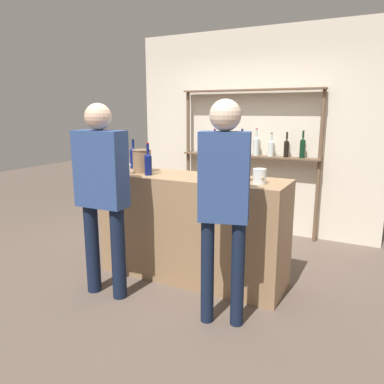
{
  "coord_description": "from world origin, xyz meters",
  "views": [
    {
      "loc": [
        1.68,
        -3.25,
        1.71
      ],
      "look_at": [
        0.0,
        0.0,
        0.91
      ],
      "focal_mm": 35.0,
      "sensor_mm": 36.0,
      "label": 1
    }
  ],
  "objects_px": {
    "counter_bottle_3": "(205,164)",
    "customer_right": "(224,193)",
    "cork_jar": "(259,176)",
    "counter_bottle_0": "(148,163)",
    "customer_left": "(102,187)",
    "counter_bottle_4": "(243,168)",
    "counter_bottle_2": "(133,157)",
    "wine_glass": "(128,163)",
    "ice_bucket": "(142,161)",
    "counter_bottle_1": "(234,163)"
  },
  "relations": [
    {
      "from": "ice_bucket",
      "to": "counter_bottle_2",
      "type": "bearing_deg",
      "value": 142.97
    },
    {
      "from": "counter_bottle_1",
      "to": "ice_bucket",
      "type": "height_order",
      "value": "counter_bottle_1"
    },
    {
      "from": "counter_bottle_3",
      "to": "customer_right",
      "type": "height_order",
      "value": "customer_right"
    },
    {
      "from": "counter_bottle_1",
      "to": "counter_bottle_0",
      "type": "bearing_deg",
      "value": -159.86
    },
    {
      "from": "counter_bottle_0",
      "to": "counter_bottle_1",
      "type": "relative_size",
      "value": 0.91
    },
    {
      "from": "counter_bottle_0",
      "to": "cork_jar",
      "type": "distance_m",
      "value": 1.14
    },
    {
      "from": "customer_left",
      "to": "wine_glass",
      "type": "bearing_deg",
      "value": 8.05
    },
    {
      "from": "counter_bottle_0",
      "to": "counter_bottle_2",
      "type": "xyz_separation_m",
      "value": [
        -0.4,
        0.3,
        0.01
      ]
    },
    {
      "from": "customer_right",
      "to": "cork_jar",
      "type": "bearing_deg",
      "value": -24.25
    },
    {
      "from": "customer_left",
      "to": "customer_right",
      "type": "distance_m",
      "value": 1.17
    },
    {
      "from": "counter_bottle_1",
      "to": "wine_glass",
      "type": "bearing_deg",
      "value": -161.26
    },
    {
      "from": "counter_bottle_2",
      "to": "ice_bucket",
      "type": "distance_m",
      "value": 0.3
    },
    {
      "from": "counter_bottle_2",
      "to": "customer_right",
      "type": "distance_m",
      "value": 1.66
    },
    {
      "from": "counter_bottle_4",
      "to": "wine_glass",
      "type": "height_order",
      "value": "counter_bottle_4"
    },
    {
      "from": "counter_bottle_1",
      "to": "counter_bottle_2",
      "type": "relative_size",
      "value": 1.08
    },
    {
      "from": "counter_bottle_3",
      "to": "counter_bottle_4",
      "type": "distance_m",
      "value": 0.48
    },
    {
      "from": "ice_bucket",
      "to": "counter_bottle_4",
      "type": "bearing_deg",
      "value": -1.55
    },
    {
      "from": "counter_bottle_4",
      "to": "cork_jar",
      "type": "xyz_separation_m",
      "value": [
        0.16,
        -0.01,
        -0.06
      ]
    },
    {
      "from": "ice_bucket",
      "to": "cork_jar",
      "type": "xyz_separation_m",
      "value": [
        1.29,
        -0.04,
        -0.05
      ]
    },
    {
      "from": "counter_bottle_4",
      "to": "customer_left",
      "type": "relative_size",
      "value": 0.18
    },
    {
      "from": "counter_bottle_2",
      "to": "counter_bottle_3",
      "type": "xyz_separation_m",
      "value": [
        0.92,
        -0.07,
        -0.01
      ]
    },
    {
      "from": "counter_bottle_2",
      "to": "counter_bottle_4",
      "type": "xyz_separation_m",
      "value": [
        1.38,
        -0.21,
        -0.0
      ]
    },
    {
      "from": "counter_bottle_2",
      "to": "wine_glass",
      "type": "bearing_deg",
      "value": -62.68
    },
    {
      "from": "counter_bottle_3",
      "to": "customer_right",
      "type": "xyz_separation_m",
      "value": [
        0.52,
        -0.75,
        -0.1
      ]
    },
    {
      "from": "counter_bottle_0",
      "to": "counter_bottle_1",
      "type": "height_order",
      "value": "counter_bottle_1"
    },
    {
      "from": "counter_bottle_0",
      "to": "counter_bottle_1",
      "type": "xyz_separation_m",
      "value": [
        0.81,
        0.3,
        0.01
      ]
    },
    {
      "from": "cork_jar",
      "to": "customer_right",
      "type": "height_order",
      "value": "customer_right"
    },
    {
      "from": "customer_left",
      "to": "counter_bottle_3",
      "type": "bearing_deg",
      "value": -41.24
    },
    {
      "from": "counter_bottle_4",
      "to": "ice_bucket",
      "type": "xyz_separation_m",
      "value": [
        -1.13,
        0.03,
        -0.0
      ]
    },
    {
      "from": "counter_bottle_0",
      "to": "ice_bucket",
      "type": "height_order",
      "value": "counter_bottle_0"
    },
    {
      "from": "counter_bottle_4",
      "to": "customer_right",
      "type": "distance_m",
      "value": 0.62
    },
    {
      "from": "counter_bottle_0",
      "to": "customer_right",
      "type": "relative_size",
      "value": 0.18
    },
    {
      "from": "counter_bottle_3",
      "to": "counter_bottle_4",
      "type": "bearing_deg",
      "value": -17.96
    },
    {
      "from": "counter_bottle_0",
      "to": "counter_bottle_1",
      "type": "bearing_deg",
      "value": 20.14
    },
    {
      "from": "counter_bottle_1",
      "to": "wine_glass",
      "type": "distance_m",
      "value": 1.08
    },
    {
      "from": "cork_jar",
      "to": "counter_bottle_3",
      "type": "bearing_deg",
      "value": 165.4
    },
    {
      "from": "counter_bottle_2",
      "to": "ice_bucket",
      "type": "relative_size",
      "value": 1.38
    },
    {
      "from": "counter_bottle_4",
      "to": "cork_jar",
      "type": "bearing_deg",
      "value": -4.33
    },
    {
      "from": "counter_bottle_0",
      "to": "counter_bottle_2",
      "type": "height_order",
      "value": "counter_bottle_2"
    },
    {
      "from": "wine_glass",
      "to": "customer_left",
      "type": "xyz_separation_m",
      "value": [
        0.09,
        -0.51,
        -0.15
      ]
    },
    {
      "from": "wine_glass",
      "to": "cork_jar",
      "type": "xyz_separation_m",
      "value": [
        1.35,
        0.13,
        -0.05
      ]
    },
    {
      "from": "ice_bucket",
      "to": "customer_left",
      "type": "distance_m",
      "value": 0.7
    },
    {
      "from": "counter_bottle_0",
      "to": "customer_left",
      "type": "relative_size",
      "value": 0.18
    },
    {
      "from": "cork_jar",
      "to": "customer_right",
      "type": "bearing_deg",
      "value": -98.93
    },
    {
      "from": "ice_bucket",
      "to": "cork_jar",
      "type": "height_order",
      "value": "ice_bucket"
    },
    {
      "from": "counter_bottle_2",
      "to": "ice_bucket",
      "type": "xyz_separation_m",
      "value": [
        0.24,
        -0.18,
        -0.01
      ]
    },
    {
      "from": "counter_bottle_3",
      "to": "customer_right",
      "type": "relative_size",
      "value": 0.18
    },
    {
      "from": "wine_glass",
      "to": "ice_bucket",
      "type": "distance_m",
      "value": 0.18
    },
    {
      "from": "counter_bottle_0",
      "to": "counter_bottle_3",
      "type": "bearing_deg",
      "value": 24.15
    },
    {
      "from": "counter_bottle_2",
      "to": "wine_glass",
      "type": "xyz_separation_m",
      "value": [
        0.18,
        -0.35,
        -0.01
      ]
    }
  ]
}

